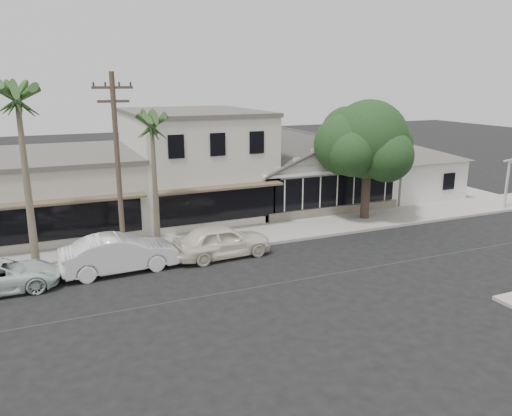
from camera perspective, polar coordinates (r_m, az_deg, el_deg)
name	(u,v)px	position (r m, az deg, el deg)	size (l,w,h in m)	color
ground	(341,273)	(23.53, 9.73, -7.29)	(140.00, 140.00, 0.00)	black
sidewalk_north	(139,249)	(26.71, -13.19, -4.64)	(90.00, 3.50, 0.15)	#9E9991
corner_shop	(307,167)	(35.67, 5.81, 4.64)	(10.40, 8.60, 5.10)	silver
side_cottage	(407,177)	(39.70, 16.89, 3.45)	(6.00, 6.00, 3.00)	silver
row_building_near	(193,164)	(33.44, -7.17, 5.05)	(8.00, 10.00, 6.50)	beige
row_building_midnear	(49,192)	(32.38, -22.57, 1.68)	(10.00, 10.00, 4.20)	#BAB5A7
utility_pole	(118,166)	(23.94, -15.51, 4.68)	(1.80, 0.24, 9.00)	brown
car_0	(222,241)	(24.99, -3.91, -3.77)	(1.97, 4.90, 1.67)	white
car_1	(119,253)	(23.92, -15.34, -5.03)	(1.83, 5.25, 1.73)	white
shade_tree	(365,142)	(31.65, 12.41, 7.42)	(6.78, 6.13, 7.52)	#45362A
palm_east	(152,126)	(25.35, -11.82, 9.19)	(2.46, 2.46, 7.51)	#726651
palm_mid	(17,100)	(24.01, -25.64, 11.11)	(2.65, 2.65, 9.08)	#726651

